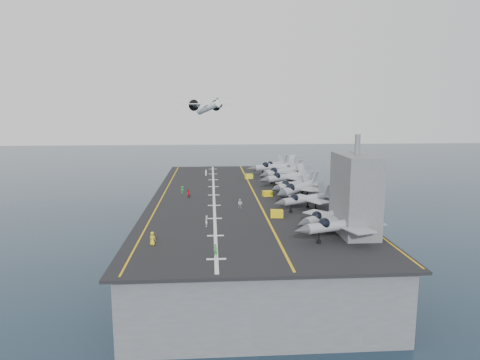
{
  "coord_description": "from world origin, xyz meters",
  "views": [
    {
      "loc": [
        -6.52,
        -91.45,
        29.28
      ],
      "look_at": [
        0.0,
        4.0,
        13.0
      ],
      "focal_mm": 32.0,
      "sensor_mm": 36.0,
      "label": 1
    }
  ],
  "objects": [
    {
      "name": "fighter_jet_3",
      "position": [
        11.26,
        -6.44,
        13.11
      ],
      "size": [
        17.85,
        18.71,
        5.42
      ],
      "primitive_type": null,
      "color": "gray",
      "rests_on": "flight_deck"
    },
    {
      "name": "deck_edge_stbd",
      "position": [
        18.5,
        0.0,
        10.42
      ],
      "size": [
        0.25,
        90.0,
        0.02
      ],
      "primitive_type": "cube",
      "color": "gold",
      "rests_on": "flight_deck"
    },
    {
      "name": "crew_7",
      "position": [
        -1.09,
        -12.66,
        11.31
      ],
      "size": [
        1.25,
        1.0,
        1.83
      ],
      "primitive_type": "imported",
      "color": "silver",
      "rests_on": "flight_deck"
    },
    {
      "name": "fighter_jet_5",
      "position": [
        11.67,
        8.32,
        12.99
      ],
      "size": [
        17.93,
        16.26,
        5.19
      ],
      "primitive_type": null,
      "color": "#999FA8",
      "rests_on": "flight_deck"
    },
    {
      "name": "fighter_jet_2",
      "position": [
        11.03,
        -15.03,
        12.68
      ],
      "size": [
        15.76,
        14.06,
        4.57
      ],
      "primitive_type": null,
      "color": "gray",
      "rests_on": "flight_deck"
    },
    {
      "name": "fighter_jet_8",
      "position": [
        12.62,
        34.25,
        12.6
      ],
      "size": [
        14.6,
        15.16,
        4.4
      ],
      "primitive_type": null,
      "color": "#8C959B",
      "rests_on": "flight_deck"
    },
    {
      "name": "island_superstructure",
      "position": [
        15.0,
        -30.0,
        17.9
      ],
      "size": [
        5.0,
        10.0,
        15.0
      ],
      "primitive_type": null,
      "color": "#56595E",
      "rests_on": "flight_deck"
    },
    {
      "name": "deck_edge_port",
      "position": [
        -17.0,
        0.0,
        10.42
      ],
      "size": [
        0.25,
        90.0,
        0.02
      ],
      "primitive_type": "cube",
      "color": "gold",
      "rests_on": "flight_deck"
    },
    {
      "name": "fighter_jet_4",
      "position": [
        11.53,
        -0.82,
        12.81
      ],
      "size": [
        16.49,
        16.2,
        4.82
      ],
      "primitive_type": null,
      "color": "gray",
      "rests_on": "flight_deck"
    },
    {
      "name": "tow_cart_b",
      "position": [
        5.52,
        -1.9,
        10.99
      ],
      "size": [
        2.19,
        1.69,
        1.17
      ],
      "primitive_type": null,
      "color": "yellow",
      "rests_on": "flight_deck"
    },
    {
      "name": "fighter_jet_7",
      "position": [
        11.67,
        24.91,
        13.18
      ],
      "size": [
        18.64,
        15.39,
        5.55
      ],
      "primitive_type": null,
      "color": "gray",
      "rests_on": "flight_deck"
    },
    {
      "name": "flight_deck",
      "position": [
        0.0,
        0.0,
        10.2
      ],
      "size": [
        38.0,
        92.0,
        0.4
      ],
      "primitive_type": "cube",
      "color": "black",
      "rests_on": "hull"
    },
    {
      "name": "crew_0",
      "position": [
        -14.75,
        -33.82,
        11.37
      ],
      "size": [
        1.38,
        1.2,
        1.93
      ],
      "primitive_type": "imported",
      "color": "gold",
      "rests_on": "flight_deck"
    },
    {
      "name": "crew_1",
      "position": [
        -7.38,
        -24.99,
        11.32
      ],
      "size": [
        0.9,
        1.21,
        1.84
      ],
      "primitive_type": "imported",
      "color": "silver",
      "rests_on": "flight_deck"
    },
    {
      "name": "fighter_jet_0",
      "position": [
        12.13,
        -33.42,
        12.83
      ],
      "size": [
        16.32,
        13.46,
        4.87
      ],
      "primitive_type": null,
      "color": "gray",
      "rests_on": "flight_deck"
    },
    {
      "name": "landing_centerline",
      "position": [
        -6.0,
        0.0,
        10.42
      ],
      "size": [
        0.5,
        90.0,
        0.02
      ],
      "primitive_type": "cube",
      "color": "silver",
      "rests_on": "flight_deck"
    },
    {
      "name": "crew_2",
      "position": [
        -11.36,
        -2.42,
        11.27
      ],
      "size": [
        1.25,
        1.2,
        1.75
      ],
      "primitive_type": "imported",
      "color": "#B21919",
      "rests_on": "flight_deck"
    },
    {
      "name": "crew_3",
      "position": [
        -12.95,
        2.44,
        11.22
      ],
      "size": [
        1.18,
        1.12,
        1.63
      ],
      "primitive_type": "imported",
      "color": "green",
      "rests_on": "flight_deck"
    },
    {
      "name": "tow_cart_c",
      "position": [
        3.57,
        21.44,
        11.02
      ],
      "size": [
        2.21,
        1.57,
        1.24
      ],
      "primitive_type": null,
      "color": "gold",
      "rests_on": "flight_deck"
    },
    {
      "name": "crew_5",
      "position": [
        -7.95,
        27.33,
        11.2
      ],
      "size": [
        1.04,
        1.15,
        1.6
      ],
      "primitive_type": "imported",
      "color": "white",
      "rests_on": "flight_deck"
    },
    {
      "name": "ground",
      "position": [
        0.0,
        0.0,
        0.0
      ],
      "size": [
        500.0,
        500.0,
        0.0
      ],
      "primitive_type": "plane",
      "color": "#142135",
      "rests_on": "ground"
    },
    {
      "name": "fighter_jet_6",
      "position": [
        11.7,
        16.03,
        13.12
      ],
      "size": [
        18.59,
        18.29,
        5.44
      ],
      "primitive_type": null,
      "color": "#9BA5AD",
      "rests_on": "flight_deck"
    },
    {
      "name": "crew_6",
      "position": [
        -6.1,
        -38.97,
        11.22
      ],
      "size": [
        1.18,
        1.05,
        1.64
      ],
      "primitive_type": "imported",
      "color": "#2A8734",
      "rests_on": "flight_deck"
    },
    {
      "name": "hull",
      "position": [
        0.0,
        0.0,
        5.0
      ],
      "size": [
        36.0,
        90.0,
        10.0
      ],
      "primitive_type": "cube",
      "color": "#56595E",
      "rests_on": "ground"
    },
    {
      "name": "fighter_jet_1",
      "position": [
        11.59,
        -27.76,
        12.68
      ],
      "size": [
        15.74,
        15.15,
        4.57
      ],
      "primitive_type": null,
      "color": "#8C939B",
      "rests_on": "flight_deck"
    },
    {
      "name": "transport_plane",
      "position": [
        -7.22,
        61.54,
        29.21
      ],
      "size": [
        26.57,
        23.89,
        5.21
      ],
      "primitive_type": null,
      "color": "silver"
    },
    {
      "name": "tow_cart_a",
      "position": [
        4.8,
        -19.78,
        11.04
      ],
      "size": [
        2.24,
        1.55,
        1.29
      ],
      "primitive_type": null,
      "color": "gold",
      "rests_on": "flight_deck"
    },
    {
      "name": "foul_line",
      "position": [
        3.0,
        0.0,
        10.42
      ],
      "size": [
        0.35,
        90.0,
        0.02
      ],
      "primitive_type": "cube",
      "color": "gold",
      "rests_on": "flight_deck"
    }
  ]
}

